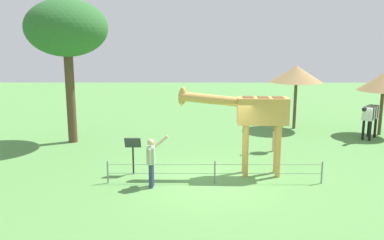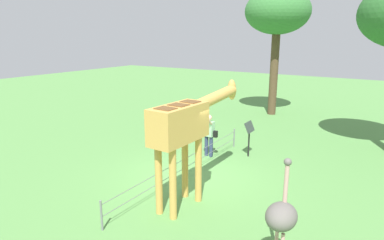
{
  "view_description": "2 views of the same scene",
  "coord_description": "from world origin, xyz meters",
  "px_view_note": "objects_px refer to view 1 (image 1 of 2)",
  "views": [
    {
      "loc": [
        0.69,
        12.89,
        4.71
      ],
      "look_at": [
        0.74,
        0.33,
        2.16
      ],
      "focal_mm": 38.31,
      "sensor_mm": 36.0,
      "label": 1
    },
    {
      "loc": [
        -8.07,
        -5.21,
        4.34
      ],
      "look_at": [
        0.25,
        0.08,
        1.82
      ],
      "focal_mm": 30.86,
      "sensor_mm": 36.0,
      "label": 2
    }
  ],
  "objects_px": {
    "ostrich": "(275,124)",
    "giraffe": "(253,114)",
    "info_sign": "(133,148)",
    "shade_hut_far": "(384,82)",
    "shade_hut_near": "(296,74)",
    "zebra": "(370,115)",
    "visitor": "(151,160)",
    "tree_east": "(67,29)"
  },
  "relations": [
    {
      "from": "info_sign",
      "to": "shade_hut_far",
      "type": "bearing_deg",
      "value": -152.28
    },
    {
      "from": "giraffe",
      "to": "info_sign",
      "type": "height_order",
      "value": "giraffe"
    },
    {
      "from": "zebra",
      "to": "giraffe",
      "type": "bearing_deg",
      "value": 39.39
    },
    {
      "from": "giraffe",
      "to": "info_sign",
      "type": "relative_size",
      "value": 2.85
    },
    {
      "from": "ostrich",
      "to": "tree_east",
      "type": "relative_size",
      "value": 0.35
    },
    {
      "from": "visitor",
      "to": "ostrich",
      "type": "height_order",
      "value": "ostrich"
    },
    {
      "from": "zebra",
      "to": "tree_east",
      "type": "relative_size",
      "value": 0.26
    },
    {
      "from": "shade_hut_far",
      "to": "tree_east",
      "type": "bearing_deg",
      "value": 5.56
    },
    {
      "from": "ostrich",
      "to": "info_sign",
      "type": "height_order",
      "value": "ostrich"
    },
    {
      "from": "tree_east",
      "to": "shade_hut_near",
      "type": "bearing_deg",
      "value": -165.31
    },
    {
      "from": "shade_hut_near",
      "to": "tree_east",
      "type": "distance_m",
      "value": 11.36
    },
    {
      "from": "shade_hut_far",
      "to": "tree_east",
      "type": "height_order",
      "value": "tree_east"
    },
    {
      "from": "giraffe",
      "to": "visitor",
      "type": "relative_size",
      "value": 2.25
    },
    {
      "from": "shade_hut_near",
      "to": "tree_east",
      "type": "height_order",
      "value": "tree_east"
    },
    {
      "from": "giraffe",
      "to": "shade_hut_far",
      "type": "xyz_separation_m",
      "value": [
        -7.07,
        -5.92,
        0.47
      ]
    },
    {
      "from": "zebra",
      "to": "ostrich",
      "type": "xyz_separation_m",
      "value": [
        4.83,
        2.13,
        0.01
      ]
    },
    {
      "from": "info_sign",
      "to": "ostrich",
      "type": "bearing_deg",
      "value": -151.96
    },
    {
      "from": "ostrich",
      "to": "shade_hut_far",
      "type": "bearing_deg",
      "value": -152.58
    },
    {
      "from": "ostrich",
      "to": "giraffe",
      "type": "bearing_deg",
      "value": 65.2
    },
    {
      "from": "shade_hut_far",
      "to": "info_sign",
      "type": "height_order",
      "value": "shade_hut_far"
    },
    {
      "from": "ostrich",
      "to": "shade_hut_far",
      "type": "height_order",
      "value": "shade_hut_far"
    },
    {
      "from": "info_sign",
      "to": "giraffe",
      "type": "bearing_deg",
      "value": 179.61
    },
    {
      "from": "shade_hut_near",
      "to": "info_sign",
      "type": "relative_size",
      "value": 2.48
    },
    {
      "from": "ostrich",
      "to": "shade_hut_near",
      "type": "distance_m",
      "value": 5.03
    },
    {
      "from": "giraffe",
      "to": "zebra",
      "type": "bearing_deg",
      "value": -140.61
    },
    {
      "from": "zebra",
      "to": "ostrich",
      "type": "bearing_deg",
      "value": 23.8
    },
    {
      "from": "zebra",
      "to": "shade_hut_near",
      "type": "distance_m",
      "value": 4.07
    },
    {
      "from": "visitor",
      "to": "shade_hut_far",
      "type": "distance_m",
      "value": 12.76
    },
    {
      "from": "visitor",
      "to": "shade_hut_near",
      "type": "height_order",
      "value": "shade_hut_near"
    },
    {
      "from": "zebra",
      "to": "tree_east",
      "type": "xyz_separation_m",
      "value": [
        13.73,
        0.59,
        3.87
      ]
    },
    {
      "from": "zebra",
      "to": "info_sign",
      "type": "height_order",
      "value": "zebra"
    },
    {
      "from": "giraffe",
      "to": "zebra",
      "type": "height_order",
      "value": "giraffe"
    },
    {
      "from": "shade_hut_far",
      "to": "tree_east",
      "type": "distance_m",
      "value": 14.89
    },
    {
      "from": "visitor",
      "to": "tree_east",
      "type": "height_order",
      "value": "tree_east"
    },
    {
      "from": "giraffe",
      "to": "shade_hut_far",
      "type": "distance_m",
      "value": 9.23
    },
    {
      "from": "info_sign",
      "to": "visitor",
      "type": "bearing_deg",
      "value": 121.55
    },
    {
      "from": "zebra",
      "to": "shade_hut_near",
      "type": "relative_size",
      "value": 0.51
    },
    {
      "from": "shade_hut_far",
      "to": "shade_hut_near",
      "type": "bearing_deg",
      "value": -20.06
    },
    {
      "from": "zebra",
      "to": "shade_hut_far",
      "type": "xyz_separation_m",
      "value": [
        -0.88,
        -0.83,
        1.43
      ]
    },
    {
      "from": "ostrich",
      "to": "shade_hut_near",
      "type": "xyz_separation_m",
      "value": [
        -1.87,
        -4.36,
        1.66
      ]
    },
    {
      "from": "zebra",
      "to": "shade_hut_near",
      "type": "height_order",
      "value": "shade_hut_near"
    },
    {
      "from": "giraffe",
      "to": "shade_hut_near",
      "type": "relative_size",
      "value": 1.15
    }
  ]
}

